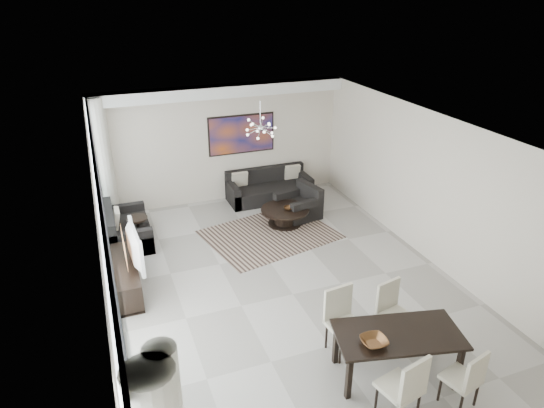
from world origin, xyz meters
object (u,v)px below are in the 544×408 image
television (130,247)px  dining_table (398,338)px  tv_console (124,277)px  coffee_table (285,215)px  sofa_main (269,189)px

television → dining_table: 4.70m
tv_console → television: size_ratio=1.45×
television → dining_table: bearing=-140.3°
coffee_table → dining_table: 4.90m
coffee_table → tv_console: size_ratio=0.65×
coffee_table → sofa_main: bearing=83.8°
sofa_main → tv_console: 4.77m
television → dining_table: (3.18, -3.46, -0.23)m
dining_table → tv_console: bearing=133.8°
tv_console → television: bearing=-9.6°
coffee_table → television: television is taller
sofa_main → television: size_ratio=1.80×
coffee_table → tv_console: bearing=-159.3°
coffee_table → television: size_ratio=0.95×
tv_console → dining_table: size_ratio=0.90×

